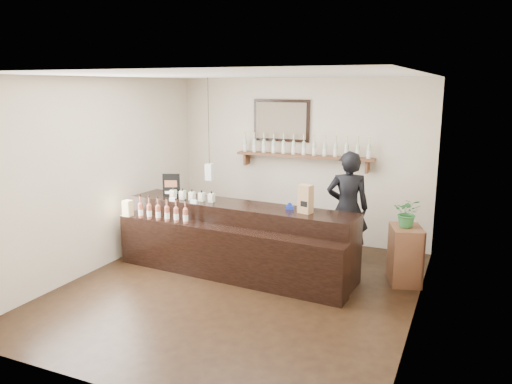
{
  "coord_description": "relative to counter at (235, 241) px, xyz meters",
  "views": [
    {
      "loc": [
        2.75,
        -5.65,
        2.68
      ],
      "look_at": [
        -0.05,
        0.7,
        1.19
      ],
      "focal_mm": 35.0,
      "sensor_mm": 36.0,
      "label": 1
    }
  ],
  "objects": [
    {
      "name": "shopkeeper",
      "position": [
        1.41,
        0.98,
        0.52
      ],
      "size": [
        0.82,
        0.66,
        1.96
      ],
      "primitive_type": "imported",
      "rotation": [
        0.0,
        0.0,
        3.45
      ],
      "color": "black",
      "rests_on": "ground"
    },
    {
      "name": "counter",
      "position": [
        0.0,
        0.0,
        0.0
      ],
      "size": [
        3.56,
        1.18,
        1.15
      ],
      "color": "black",
      "rests_on": "ground"
    },
    {
      "name": "paper_bag",
      "position": [
        1.05,
        0.04,
        0.72
      ],
      "size": [
        0.21,
        0.18,
        0.39
      ],
      "color": "#9C784B",
      "rests_on": "counter"
    },
    {
      "name": "back_wall_decor",
      "position": [
        0.18,
        1.8,
        1.29
      ],
      "size": [
        2.66,
        0.96,
        1.69
      ],
      "color": "brown",
      "rests_on": "ground"
    },
    {
      "name": "room_shell",
      "position": [
        0.33,
        -0.57,
        1.24
      ],
      "size": [
        5.0,
        5.0,
        5.0
      ],
      "color": "beige",
      "rests_on": "ground"
    },
    {
      "name": "promo_sign",
      "position": [
        -1.14,
        0.12,
        0.71
      ],
      "size": [
        0.25,
        0.12,
        0.37
      ],
      "color": "black",
      "rests_on": "counter"
    },
    {
      "name": "ground",
      "position": [
        0.33,
        -0.57,
        -0.46
      ],
      "size": [
        5.0,
        5.0,
        0.0
      ],
      "primitive_type": "plane",
      "color": "black",
      "rests_on": "ground"
    },
    {
      "name": "tape_dispenser",
      "position": [
        0.79,
        0.12,
        0.56
      ],
      "size": [
        0.12,
        0.07,
        0.1
      ],
      "color": "#162B9D",
      "rests_on": "counter"
    },
    {
      "name": "side_cabinet",
      "position": [
        2.33,
        0.56,
        -0.07
      ],
      "size": [
        0.55,
        0.64,
        0.79
      ],
      "color": "brown",
      "rests_on": "ground"
    },
    {
      "name": "potted_plant",
      "position": [
        2.33,
        0.56,
        0.53
      ],
      "size": [
        0.37,
        0.33,
        0.4
      ],
      "primitive_type": "imported",
      "rotation": [
        0.0,
        0.0,
        0.03
      ],
      "color": "#2D7136",
      "rests_on": "side_cabinet"
    }
  ]
}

